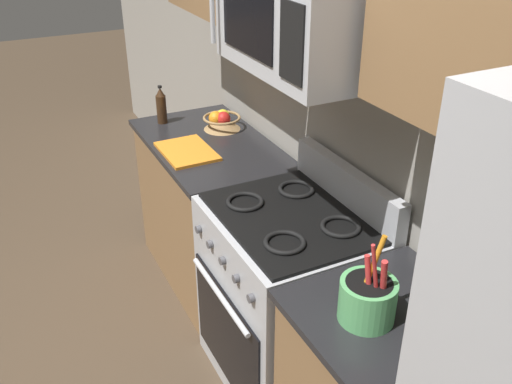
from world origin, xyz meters
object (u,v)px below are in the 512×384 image
Objects in this scene: fruit_basket at (222,121)px; prep_bowl at (434,304)px; utensil_crock at (368,299)px; bottle_soy at (161,106)px; range_oven at (288,298)px; microwave at (305,21)px; cutting_board at (187,151)px.

fruit_basket is 1.78× the size of prep_bowl.
utensil_crock reaches higher than bottle_soy.
bottle_soy reaches higher than prep_bowl.
range_oven is 3.43× the size of utensil_crock.
range_oven is 4.91× the size of fruit_basket.
microwave is at bearing 7.34° from bottle_soy.
microwave reaches higher than cutting_board.
utensil_crock is at bearing -10.40° from microwave.
microwave is at bearing -171.52° from prep_bowl.
bottle_soy is at bearing -178.62° from utensil_crock.
prep_bowl is (0.73, 0.14, 0.46)m from range_oven.
utensil_crock is (0.67, -0.12, -0.75)m from microwave.
microwave reaches higher than range_oven.
fruit_basket reaches higher than cutting_board.
microwave reaches higher than prep_bowl.
utensil_crock is at bearing 2.62° from cutting_board.
bottle_soy is 1.86× the size of prep_bowl.
cutting_board is at bearing -169.00° from range_oven.
range_oven is at bearing -89.93° from microwave.
range_oven is 0.97m from cutting_board.
microwave reaches higher than bottle_soy.
fruit_basket is at bearing 127.11° from cutting_board.
microwave is 5.77× the size of prep_bowl.
microwave is 1.10m from prep_bowl.
microwave is 2.26× the size of utensil_crock.
cutting_board is (-1.51, -0.07, -0.07)m from utensil_crock.
prep_bowl is at bearing 10.79° from cutting_board.
range_oven is 0.88m from prep_bowl.
bottle_soy reaches higher than fruit_basket.
utensil_crock is 1.75m from fruit_basket.
cutting_board is 0.49m from bottle_soy.
fruit_basket is at bearing 172.60° from range_oven.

